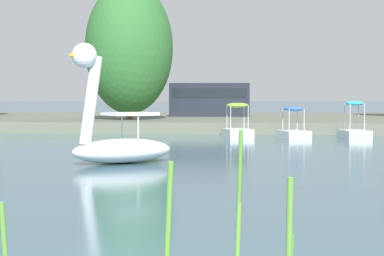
# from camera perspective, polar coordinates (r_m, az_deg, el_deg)

# --- Properties ---
(shore_bank_far) EXTENTS (110.31, 22.12, 0.53)m
(shore_bank_far) POSITION_cam_1_polar(r_m,az_deg,el_deg) (44.98, 4.32, 0.55)
(shore_bank_far) COLOR #5B6051
(shore_bank_far) RESTS_ON ground_plane
(swan_boat) EXTENTS (2.99, 2.78, 3.07)m
(swan_boat) POSITION_cam_1_polar(r_m,az_deg,el_deg) (19.44, -5.74, -0.65)
(swan_boat) COLOR white
(swan_boat) RESTS_ON ground_plane
(pedal_boat_cyan) EXTENTS (1.28, 1.90, 1.54)m
(pedal_boat_cyan) POSITION_cam_1_polar(r_m,az_deg,el_deg) (31.73, 12.22, 0.01)
(pedal_boat_cyan) COLOR white
(pedal_boat_cyan) RESTS_ON ground_plane
(pedal_boat_blue) EXTENTS (1.46, 2.01, 1.31)m
(pedal_boat_blue) POSITION_cam_1_polar(r_m,az_deg,el_deg) (31.62, 7.70, -0.00)
(pedal_boat_blue) COLOR white
(pedal_boat_blue) RESTS_ON ground_plane
(pedal_boat_lime) EXTENTS (1.46, 2.02, 1.46)m
(pedal_boat_lime) POSITION_cam_1_polar(r_m,az_deg,el_deg) (31.97, 3.47, 0.08)
(pedal_boat_lime) COLOR white
(pedal_boat_lime) RESTS_ON ground_plane
(tree_willow_near_path) EXTENTS (4.76, 5.54, 7.06)m
(tree_willow_near_path) POSITION_cam_1_polar(r_m,az_deg,el_deg) (38.78, -4.78, 6.08)
(tree_willow_near_path) COLOR brown
(tree_willow_near_path) RESTS_ON shore_bank_far
(parked_van) EXTENTS (4.76, 1.88, 1.98)m
(parked_van) POSITION_cam_1_polar(r_m,az_deg,el_deg) (44.53, 1.36, 2.26)
(parked_van) COLOR #1E232D
(parked_van) RESTS_ON shore_bank_far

